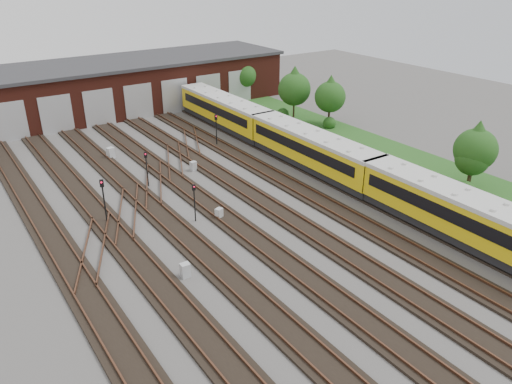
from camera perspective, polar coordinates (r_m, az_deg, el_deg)
ground at (r=36.49m, az=3.26°, el=-5.23°), size 120.00×120.00×0.00m
track_network at (r=36.75m, az=2.50°, el=-4.79°), size 30.40×70.00×0.33m
maintenance_shed at (r=69.30m, az=-17.58°, el=11.28°), size 51.00×12.50×6.35m
grass_verge at (r=55.02m, az=12.74°, el=4.95°), size 8.00×55.00×0.05m
metro_train at (r=47.69m, az=6.35°, el=4.90°), size 3.05×48.42×3.39m
signal_mast_0 at (r=39.12m, az=-17.04°, el=-0.39°), size 0.33×0.32×3.59m
signal_mast_1 at (r=38.02m, az=-7.06°, el=-0.70°), size 0.25×0.24×3.11m
signal_mast_2 at (r=44.77m, az=-12.41°, el=3.09°), size 0.30×0.29×3.24m
signal_mast_3 at (r=53.78m, az=-4.57°, el=7.53°), size 0.31×0.29×3.50m
relay_cabinet_0 at (r=32.32m, az=-8.09°, el=-8.85°), size 0.60×0.51×0.97m
relay_cabinet_1 at (r=52.77m, az=-16.28°, el=4.30°), size 0.82×0.74×1.13m
relay_cabinet_2 at (r=38.87m, az=-4.24°, el=-2.49°), size 0.67×0.61×0.90m
relay_cabinet_3 at (r=48.07m, az=-7.18°, el=2.96°), size 0.61×0.54×0.91m
relay_cabinet_4 at (r=45.75m, az=8.16°, el=1.87°), size 0.78×0.70×1.11m
tree_0 at (r=72.75m, az=-1.42°, el=13.51°), size 3.57×3.57×5.91m
tree_1 at (r=61.02m, az=8.49°, el=11.11°), size 3.69×3.69×6.12m
tree_2 at (r=62.93m, az=4.42°, el=12.07°), size 4.03×4.03×6.69m
tree_3 at (r=46.88m, az=23.58°, el=3.94°), size 2.95×2.95×4.89m
tree_4 at (r=47.01m, az=23.88°, el=4.97°), size 3.69×3.69×6.11m
bush_0 at (r=45.56m, az=22.81°, el=0.39°), size 1.75×1.75×1.75m
bush_1 at (r=63.90m, az=3.07°, el=9.06°), size 1.59×1.59×1.59m
bush_2 at (r=60.86m, az=8.40°, el=7.98°), size 1.54×1.54×1.54m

